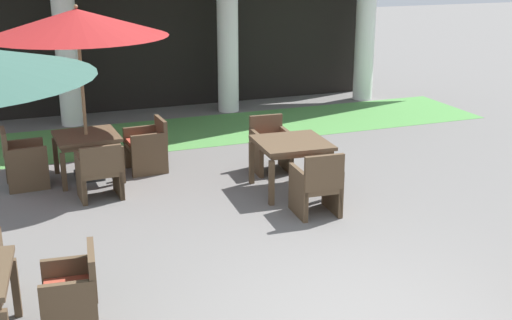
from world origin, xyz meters
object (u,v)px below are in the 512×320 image
at_px(patio_chair_mid_right_east, 147,146).
at_px(patio_chair_near_foreground_south, 317,186).
at_px(patio_table_near_foreground, 292,147).
at_px(patio_table_mid_right, 87,140).
at_px(patio_chair_mid_right_south, 100,172).
at_px(patio_chair_mid_right_west, 23,161).
at_px(patio_chair_mid_left_east, 73,295).
at_px(patio_umbrella_mid_right, 77,24).
at_px(patio_chair_near_foreground_north, 270,146).

bearing_deg(patio_chair_mid_right_east, patio_chair_near_foreground_south, -149.44).
distance_m(patio_table_near_foreground, patio_table_mid_right, 3.14).
bearing_deg(patio_chair_mid_right_east, patio_chair_mid_right_south, 135.04).
height_order(patio_chair_mid_right_south, patio_chair_mid_right_west, patio_chair_mid_right_west).
bearing_deg(patio_chair_mid_right_south, patio_chair_mid_right_west, 135.17).
bearing_deg(patio_table_mid_right, patio_chair_mid_right_west, -177.14).
height_order(patio_chair_mid_left_east, patio_umbrella_mid_right, patio_umbrella_mid_right).
bearing_deg(patio_chair_near_foreground_south, patio_chair_mid_left_east, -148.02).
bearing_deg(patio_umbrella_mid_right, patio_chair_mid_right_south, -87.14).
relative_size(patio_table_near_foreground, patio_chair_mid_right_south, 1.27).
bearing_deg(patio_chair_near_foreground_north, patio_chair_mid_right_west, -5.95).
xyz_separation_m(patio_chair_near_foreground_south, patio_chair_near_foreground_north, (0.11, 1.92, 0.01)).
bearing_deg(patio_table_mid_right, patio_chair_mid_right_east, 2.86).
height_order(patio_umbrella_mid_right, patio_chair_mid_right_west, patio_umbrella_mid_right).
xyz_separation_m(patio_chair_near_foreground_south, patio_chair_mid_right_west, (-3.60, 2.51, 0.01)).
distance_m(patio_table_near_foreground, patio_chair_mid_right_south, 2.75).
distance_m(patio_chair_near_foreground_north, patio_umbrella_mid_right, 3.44).
bearing_deg(patio_chair_mid_left_east, patio_chair_mid_right_east, -14.12).
bearing_deg(patio_chair_mid_right_west, patio_chair_mid_right_south, 45.17).
height_order(patio_chair_mid_left_east, patio_chair_mid_right_west, patio_chair_mid_right_west).
distance_m(patio_chair_near_foreground_north, patio_chair_mid_right_south, 2.73).
height_order(patio_chair_near_foreground_north, patio_chair_mid_left_east, patio_chair_near_foreground_north).
relative_size(patio_chair_near_foreground_north, patio_chair_mid_right_south, 1.04).
bearing_deg(patio_table_near_foreground, patio_chair_mid_left_east, -140.46).
bearing_deg(patio_table_mid_right, patio_chair_mid_left_east, -98.80).
xyz_separation_m(patio_table_near_foreground, patio_chair_near_foreground_south, (-0.05, -0.96, -0.26)).
bearing_deg(patio_table_mid_right, patio_chair_near_foreground_south, -43.93).
height_order(patio_table_mid_right, patio_chair_mid_right_south, patio_chair_mid_right_south).
xyz_separation_m(patio_chair_mid_left_east, patio_umbrella_mid_right, (0.68, 4.39, 1.95)).
bearing_deg(patio_chair_near_foreground_north, patio_table_mid_right, -9.91).
bearing_deg(patio_chair_mid_right_south, patio_chair_near_foreground_south, -34.71).
height_order(patio_table_near_foreground, patio_chair_near_foreground_south, patio_chair_near_foreground_south).
bearing_deg(patio_chair_mid_right_east, patio_table_mid_right, 90.00).
bearing_deg(patio_umbrella_mid_right, patio_chair_near_foreground_south, -43.93).
relative_size(patio_table_mid_right, patio_umbrella_mid_right, 0.37).
bearing_deg(patio_chair_mid_right_east, patio_chair_mid_left_east, 157.14).
xyz_separation_m(patio_chair_mid_right_east, patio_chair_mid_right_west, (-1.88, -0.09, -0.00)).
relative_size(patio_chair_near_foreground_north, patio_table_mid_right, 0.88).
bearing_deg(patio_chair_mid_left_east, patio_umbrella_mid_right, -2.92).
xyz_separation_m(patio_chair_near_foreground_north, patio_chair_mid_right_west, (-3.70, 0.59, -0.00)).
bearing_deg(patio_chair_mid_right_south, patio_table_near_foreground, -16.77).
xyz_separation_m(patio_table_mid_right, patio_chair_mid_right_south, (0.05, -0.94, -0.21)).
relative_size(patio_table_mid_right, patio_chair_mid_right_west, 1.08).
relative_size(patio_chair_near_foreground_north, patio_chair_mid_left_east, 1.01).
relative_size(patio_table_mid_right, patio_chair_mid_right_east, 1.16).
xyz_separation_m(patio_table_near_foreground, patio_chair_mid_right_south, (-2.66, 0.66, -0.26)).
distance_m(patio_umbrella_mid_right, patio_chair_mid_right_east, 2.16).
height_order(patio_chair_near_foreground_south, patio_chair_near_foreground_north, patio_chair_near_foreground_south).
bearing_deg(patio_table_near_foreground, patio_chair_near_foreground_south, -93.15).
xyz_separation_m(patio_chair_near_foreground_north, patio_umbrella_mid_right, (-2.76, 0.64, 1.95)).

